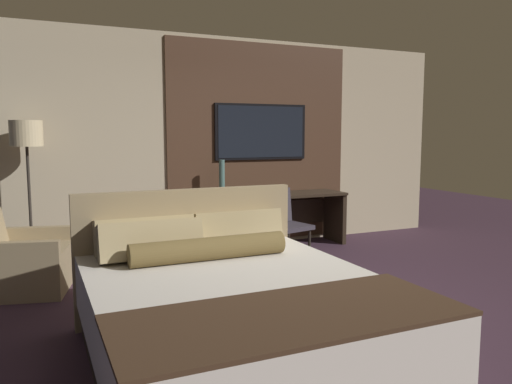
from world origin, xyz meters
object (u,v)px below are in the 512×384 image
desk (268,210)px  tv (261,132)px  desk_chair (281,218)px  vase_tall (222,178)px  armchair_by_window (22,264)px  floor_lamp (27,146)px  bed (232,314)px

desk → tv: size_ratio=1.58×
desk → tv: bearing=90.0°
desk → desk_chair: 0.67m
vase_tall → armchair_by_window: bearing=-163.2°
tv → armchair_by_window: size_ratio=1.32×
desk → armchair_by_window: armchair_by_window is taller
tv → vase_tall: bearing=-160.4°
floor_lamp → armchair_by_window: bearing=-97.6°
desk → desk_chair: desk_chair is taller
armchair_by_window → floor_lamp: size_ratio=0.61×
tv → floor_lamp: 2.94m
desk → desk_chair: bearing=-101.7°
tv → vase_tall: size_ratio=2.83×
tv → desk_chair: (-0.14, -0.88, -1.05)m
bed → tv: size_ratio=1.67×
bed → armchair_by_window: (-1.30, 2.33, -0.08)m
floor_lamp → desk: bearing=0.5°
armchair_by_window → floor_lamp: (0.09, 0.69, 1.14)m
desk → tv: 1.07m
bed → desk_chair: 2.87m
bed → desk_chair: bearing=56.5°
desk_chair → armchair_by_window: 2.89m
tv → vase_tall: (-0.67, -0.24, -0.59)m
armchair_by_window → tv: bearing=-58.6°
desk → vase_tall: bearing=-179.3°
bed → tv: 3.89m
bed → armchair_by_window: 2.66m
bed → vase_tall: vase_tall is taller
desk_chair → vase_tall: vase_tall is taller
tv → floor_lamp: bearing=-175.0°
bed → floor_lamp: 3.41m
desk → armchair_by_window: size_ratio=2.09×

